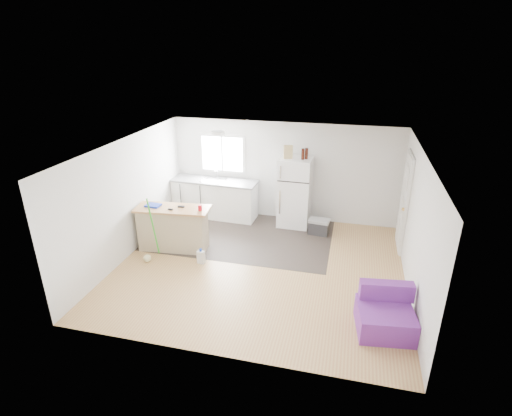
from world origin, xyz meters
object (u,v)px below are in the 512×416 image
(cooler, at_px, (319,226))
(cleaner_jug, at_px, (201,257))
(peninsula, at_px, (173,228))
(refrigerator, at_px, (295,192))
(red_cup, at_px, (200,208))
(purple_seat, at_px, (385,315))
(cardboard_box, at_px, (288,152))
(bottle_right, at_px, (306,154))
(blue_tray, at_px, (153,205))
(mop, at_px, (149,251))
(kitchen_cabinets, at_px, (215,198))
(bottle_left, at_px, (303,154))

(cooler, xyz_separation_m, cleaner_jug, (-2.16, -1.90, -0.04))
(peninsula, bearing_deg, refrigerator, 32.91)
(cleaner_jug, relative_size, red_cup, 2.66)
(refrigerator, distance_m, red_cup, 2.48)
(purple_seat, height_order, cleaner_jug, purple_seat)
(cardboard_box, xyz_separation_m, bottle_right, (0.41, 0.06, -0.02))
(purple_seat, xyz_separation_m, blue_tray, (-4.65, 1.63, 0.72))
(peninsula, xyz_separation_m, cleaner_jug, (0.78, -0.45, -0.34))
(blue_tray, bearing_deg, cooler, 23.60)
(refrigerator, xyz_separation_m, mop, (-2.57, -2.44, -0.60))
(cleaner_jug, bearing_deg, cardboard_box, 66.47)
(kitchen_cabinets, xyz_separation_m, red_cup, (0.35, -1.85, 0.52))
(blue_tray, xyz_separation_m, bottle_left, (2.86, 1.76, 0.82))
(purple_seat, distance_m, cleaner_jug, 3.67)
(peninsula, xyz_separation_m, bottle_left, (2.46, 1.75, 1.31))
(kitchen_cabinets, relative_size, red_cup, 18.15)
(bottle_right, bearing_deg, peninsula, -144.41)
(red_cup, relative_size, blue_tray, 0.40)
(purple_seat, bearing_deg, red_cup, 148.13)
(purple_seat, bearing_deg, bottle_right, 109.00)
(purple_seat, xyz_separation_m, cardboard_box, (-2.12, 3.38, 1.56))
(blue_tray, height_order, bottle_right, bottle_right)
(cooler, relative_size, bottle_right, 2.00)
(kitchen_cabinets, bearing_deg, red_cup, -76.50)
(bottle_left, bearing_deg, bottle_right, 41.14)
(kitchen_cabinets, distance_m, cooler, 2.71)
(peninsula, relative_size, blue_tray, 5.30)
(bottle_left, bearing_deg, blue_tray, -148.44)
(kitchen_cabinets, bearing_deg, blue_tray, -107.41)
(purple_seat, distance_m, bottle_right, 4.15)
(red_cup, distance_m, bottle_right, 2.73)
(bottle_right, bearing_deg, mop, -139.14)
(cardboard_box, bearing_deg, purple_seat, -57.87)
(mop, distance_m, blue_tray, 0.96)
(mop, bearing_deg, purple_seat, -20.93)
(cooler, distance_m, red_cup, 2.84)
(kitchen_cabinets, distance_m, bottle_left, 2.54)
(purple_seat, relative_size, cardboard_box, 3.07)
(cleaner_jug, distance_m, red_cup, 0.99)
(kitchen_cabinets, bearing_deg, bottle_left, -0.10)
(cleaner_jug, distance_m, mop, 1.07)
(kitchen_cabinets, bearing_deg, refrigerator, 1.95)
(mop, relative_size, cardboard_box, 4.68)
(cardboard_box, bearing_deg, peninsula, -140.55)
(refrigerator, distance_m, purple_seat, 4.02)
(refrigerator, height_order, cardboard_box, cardboard_box)
(purple_seat, bearing_deg, cooler, 105.48)
(purple_seat, relative_size, mop, 0.65)
(purple_seat, height_order, red_cup, red_cup)
(cooler, distance_m, blue_tray, 3.73)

